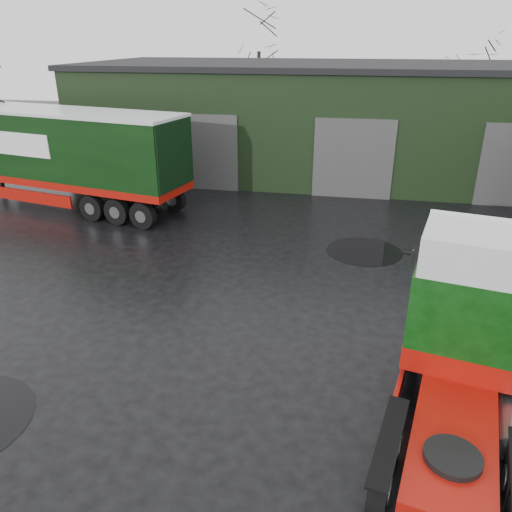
{
  "coord_description": "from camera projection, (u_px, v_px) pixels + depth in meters",
  "views": [
    {
      "loc": [
        2.11,
        -11.58,
        7.65
      ],
      "look_at": [
        -0.56,
        1.7,
        1.7
      ],
      "focal_mm": 35.0,
      "sensor_mm": 36.0,
      "label": 1
    }
  ],
  "objects": [
    {
      "name": "hero_tractor",
      "position": [
        467.0,
        357.0,
        9.52
      ],
      "size": [
        4.11,
        7.02,
        4.09
      ],
      "primitive_type": null,
      "rotation": [
        0.0,
        0.0,
        -0.21
      ],
      "color": "#0A360C",
      "rests_on": "ground"
    },
    {
      "name": "ground",
      "position": [
        264.0,
        338.0,
        13.85
      ],
      "size": [
        100.0,
        100.0,
        0.0
      ],
      "primitive_type": "plane",
      "color": "black"
    },
    {
      "name": "puddle_4",
      "position": [
        364.0,
        251.0,
        19.43
      ],
      "size": [
        2.93,
        2.93,
        0.01
      ],
      "primitive_type": "cylinder",
      "color": "black",
      "rests_on": "ground"
    },
    {
      "name": "tree_back_b",
      "position": [
        467.0,
        94.0,
        37.47
      ],
      "size": [
        4.4,
        4.4,
        7.5
      ],
      "primitive_type": null,
      "color": "black",
      "rests_on": "ground"
    },
    {
      "name": "warehouse",
      "position": [
        357.0,
        118.0,
        30.17
      ],
      "size": [
        32.4,
        12.4,
        6.3
      ],
      "color": "black",
      "rests_on": "ground"
    },
    {
      "name": "trailer_left",
      "position": [
        45.0,
        157.0,
        24.17
      ],
      "size": [
        15.3,
        6.06,
        4.66
      ],
      "primitive_type": null,
      "rotation": [
        0.0,
        0.0,
        1.37
      ],
      "color": "silver",
      "rests_on": "ground"
    },
    {
      "name": "puddle_1",
      "position": [
        466.0,
        297.0,
        15.99
      ],
      "size": [
        2.13,
        2.13,
        0.01
      ],
      "primitive_type": "cylinder",
      "color": "black",
      "rests_on": "ground"
    },
    {
      "name": "tree_back_a",
      "position": [
        259.0,
        77.0,
        39.95
      ],
      "size": [
        4.4,
        4.4,
        9.5
      ],
      "primitive_type": null,
      "color": "black",
      "rests_on": "ground"
    }
  ]
}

